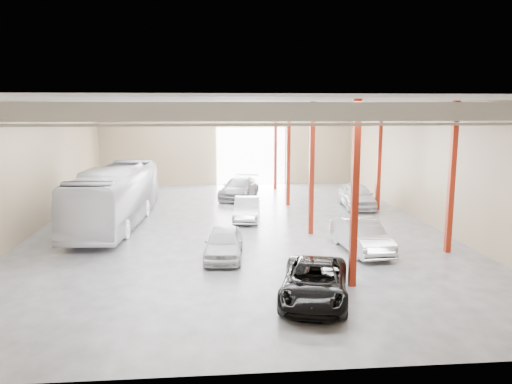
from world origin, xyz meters
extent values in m
cube|color=#46474B|center=(0.00, 0.00, 0.00)|extent=(22.00, 32.00, 0.01)
cube|color=beige|center=(0.00, 0.00, 7.00)|extent=(22.00, 32.00, 0.12)
cube|color=#77664A|center=(0.00, 16.00, 3.50)|extent=(22.00, 0.12, 7.00)
cube|color=#77664A|center=(0.00, -16.00, 3.50)|extent=(22.00, 0.12, 7.00)
cube|color=#77664A|center=(-11.00, 0.00, 3.50)|extent=(0.12, 32.00, 7.00)
cube|color=#77664A|center=(11.00, 0.00, 3.50)|extent=(0.12, 32.00, 7.00)
cube|color=white|center=(2.00, 15.85, 2.50)|extent=(6.00, 0.20, 5.00)
cube|color=maroon|center=(3.80, -10.00, 3.50)|extent=(0.25, 0.25, 7.00)
cube|color=maroon|center=(3.80, -2.00, 3.50)|extent=(0.25, 0.25, 7.00)
cube|color=maroon|center=(3.80, 6.00, 3.50)|extent=(0.25, 0.25, 7.00)
cube|color=maroon|center=(3.80, 13.00, 3.50)|extent=(0.25, 0.25, 7.00)
cube|color=maroon|center=(9.50, -6.00, 3.50)|extent=(0.25, 0.25, 7.00)
cube|color=maroon|center=(9.50, 4.00, 3.50)|extent=(0.25, 0.25, 7.00)
cube|color=beige|center=(0.00, -12.00, 6.55)|extent=(21.60, 0.15, 0.60)
cube|color=beige|center=(0.00, -12.00, 6.15)|extent=(21.60, 0.10, 0.10)
cube|color=beige|center=(0.00, -6.00, 6.55)|extent=(21.60, 0.15, 0.60)
cube|color=beige|center=(0.00, -6.00, 6.15)|extent=(21.60, 0.10, 0.10)
cube|color=beige|center=(0.00, 0.00, 6.55)|extent=(21.60, 0.15, 0.60)
cube|color=beige|center=(0.00, 0.00, 6.15)|extent=(21.60, 0.10, 0.10)
cube|color=beige|center=(0.00, 6.00, 6.55)|extent=(21.60, 0.15, 0.60)
cube|color=beige|center=(0.00, 6.00, 6.15)|extent=(21.60, 0.10, 0.10)
cube|color=beige|center=(0.00, 12.00, 6.55)|extent=(21.60, 0.15, 0.60)
cube|color=beige|center=(0.00, 12.00, 6.15)|extent=(21.60, 0.10, 0.10)
imported|color=silver|center=(-6.96, 0.95, 1.68)|extent=(3.55, 12.23, 3.37)
imported|color=black|center=(2.08, -11.32, 0.68)|extent=(3.37, 5.29, 1.36)
imported|color=silver|center=(-0.95, -6.00, 0.69)|extent=(2.00, 4.20, 1.39)
imported|color=#B6B6BB|center=(0.62, 1.50, 0.68)|extent=(1.96, 4.29, 1.36)
imported|color=gray|center=(0.58, 9.00, 0.78)|extent=(3.70, 5.76, 1.55)
imported|color=silver|center=(5.50, -5.54, 0.76)|extent=(2.04, 4.73, 1.51)
imported|color=silver|center=(8.30, 4.72, 0.82)|extent=(2.27, 4.93, 1.64)
camera|label=1|loc=(-1.45, -27.69, 6.66)|focal=35.00mm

